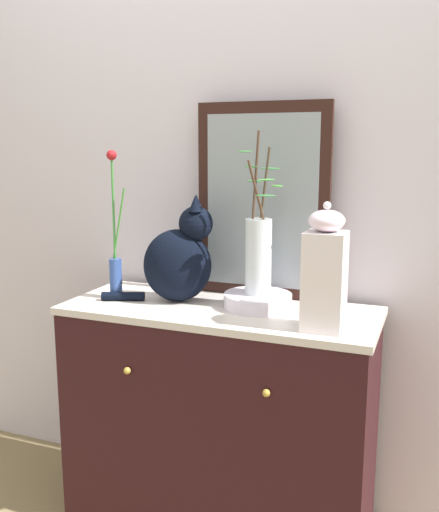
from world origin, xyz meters
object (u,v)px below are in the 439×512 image
cat_sitting (180,259)px  vase_slim_green (115,258)px  vase_glass_clear (258,251)px  bowl_porcelain (258,301)px  sideboard (219,418)px  mirror_leaning (262,202)px  jar_lidded_porcelain (325,272)px

cat_sitting → vase_slim_green: bearing=-167.5°
vase_slim_green → vase_glass_clear: vase_glass_clear is taller
vase_slim_green → bowl_porcelain: (0.52, 0.07, -0.12)m
cat_sitting → bowl_porcelain: 0.31m
vase_slim_green → vase_glass_clear: (0.52, 0.07, 0.05)m
sideboard → vase_slim_green: vase_slim_green is taller
sideboard → cat_sitting: (-0.16, 0.03, 0.57)m
mirror_leaning → vase_glass_clear: mirror_leaning is taller
jar_lidded_porcelain → bowl_porcelain: bearing=148.9°
vase_slim_green → jar_lidded_porcelain: 0.78m
jar_lidded_porcelain → cat_sitting: bearing=165.9°
cat_sitting → vase_glass_clear: bearing=3.8°
sideboard → mirror_leaning: 0.79m
vase_glass_clear → vase_slim_green: bearing=-172.3°
mirror_leaning → sideboard: bearing=-114.1°
bowl_porcelain → vase_glass_clear: size_ratio=0.43×
vase_slim_green → bowl_porcelain: vase_slim_green is taller
sideboard → vase_glass_clear: vase_glass_clear is taller
jar_lidded_porcelain → sideboard: bearing=163.8°
cat_sitting → jar_lidded_porcelain: 0.56m
sideboard → jar_lidded_porcelain: (0.38, -0.11, 0.59)m
bowl_porcelain → jar_lidded_porcelain: size_ratio=0.60×
mirror_leaning → cat_sitting: bearing=-145.6°
vase_glass_clear → cat_sitting: bearing=-176.2°
sideboard → vase_slim_green: 0.69m
vase_slim_green → sideboard: bearing=3.8°
cat_sitting → bowl_porcelain: (0.29, 0.02, -0.13)m
mirror_leaning → cat_sitting: (-0.25, -0.17, -0.20)m
sideboard → vase_glass_clear: 0.62m
bowl_porcelain → jar_lidded_porcelain: (0.26, -0.15, 0.15)m
cat_sitting → bowl_porcelain: bearing=3.7°
sideboard → jar_lidded_porcelain: size_ratio=2.79×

